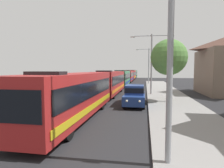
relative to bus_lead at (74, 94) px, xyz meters
name	(u,v)px	position (x,y,z in m)	size (l,w,h in m)	color
bus_lead	(74,94)	(0.00, 0.00, 0.00)	(2.58, 12.00, 3.21)	maroon
bus_second_in_line	(110,82)	(0.00, 12.76, 0.00)	(2.58, 11.78, 3.21)	maroon
bus_middle	(122,78)	(0.00, 25.78, 0.00)	(2.58, 11.12, 3.21)	#33724C
bus_fourth_in_line	(128,76)	(0.00, 38.91, 0.00)	(2.58, 11.28, 3.21)	maroon
bus_rear	(131,75)	(0.00, 52.15, 0.00)	(2.58, 11.92, 3.21)	maroon
bus_tail_end	(134,74)	(0.00, 65.20, 0.00)	(2.58, 11.55, 3.21)	#33724C
white_suv	(135,94)	(3.70, 5.51, -0.66)	(1.86, 4.81, 1.90)	navy
streetlamp_near	(171,13)	(5.40, -5.37, 3.40)	(6.38, 0.28, 7.98)	gray
streetlamp_mid	(152,57)	(5.40, 13.24, 3.18)	(5.44, 0.28, 7.70)	gray
streetlamp_far	(149,62)	(5.40, 31.85, 3.36)	(5.82, 0.28, 7.97)	gray
roadside_tree	(169,57)	(6.87, 7.41, 2.79)	(3.52, 3.52, 6.11)	#4C3823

